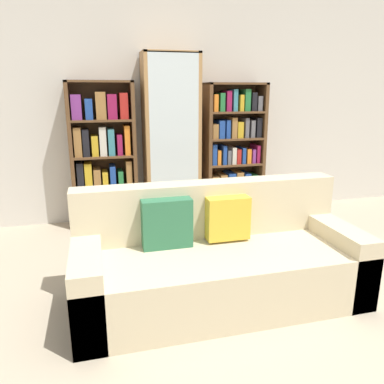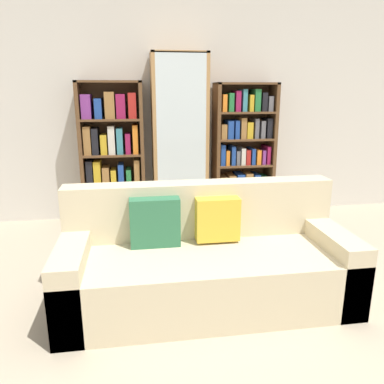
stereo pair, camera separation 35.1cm
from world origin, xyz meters
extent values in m
plane|color=tan|center=(0.00, 0.00, 0.00)|extent=(16.00, 16.00, 0.00)
cube|color=beige|center=(0.00, 2.80, 1.35)|extent=(6.98, 0.06, 2.70)
cube|color=beige|center=(0.05, 0.68, 0.20)|extent=(2.06, 0.83, 0.41)
cube|color=beige|center=(0.05, 1.00, 0.62)|extent=(2.06, 0.20, 0.43)
cube|color=beige|center=(-0.88, 0.68, 0.26)|extent=(0.20, 0.83, 0.53)
cube|color=beige|center=(0.98, 0.68, 0.26)|extent=(0.20, 0.83, 0.53)
cube|color=#2D6B47|center=(-0.31, 0.84, 0.59)|extent=(0.36, 0.12, 0.36)
cube|color=gold|center=(0.15, 0.84, 0.59)|extent=(0.32, 0.12, 0.32)
cube|color=brown|center=(-1.02, 2.59, 0.81)|extent=(0.04, 0.32, 1.61)
cube|color=brown|center=(-0.35, 2.59, 0.81)|extent=(0.04, 0.32, 1.61)
cube|color=brown|center=(-0.69, 2.59, 1.60)|extent=(0.71, 0.32, 0.02)
cube|color=brown|center=(-0.69, 2.59, 0.01)|extent=(0.71, 0.32, 0.02)
cube|color=brown|center=(-0.69, 2.74, 0.81)|extent=(0.71, 0.01, 1.61)
cube|color=brown|center=(-0.69, 2.59, 0.42)|extent=(0.63, 0.32, 0.02)
cube|color=brown|center=(-0.69, 2.59, 0.81)|extent=(0.63, 0.32, 0.02)
cube|color=brown|center=(-0.69, 2.59, 1.20)|extent=(0.63, 0.32, 0.02)
cube|color=olive|center=(-0.96, 2.58, 0.13)|extent=(0.05, 0.24, 0.22)
cube|color=#1E4293|center=(-0.90, 2.58, 0.17)|extent=(0.04, 0.24, 0.30)
cube|color=olive|center=(-0.84, 2.58, 0.15)|extent=(0.04, 0.24, 0.25)
cube|color=#8E1947|center=(-0.78, 2.58, 0.16)|extent=(0.04, 0.24, 0.28)
cube|color=#5B5B60|center=(-0.72, 2.58, 0.15)|extent=(0.05, 0.24, 0.26)
cube|color=#237038|center=(-0.66, 2.58, 0.17)|extent=(0.04, 0.24, 0.29)
cube|color=#8E1947|center=(-0.59, 2.58, 0.17)|extent=(0.05, 0.24, 0.29)
cube|color=black|center=(-0.54, 2.58, 0.15)|extent=(0.05, 0.24, 0.24)
cube|color=#7A3384|center=(-0.48, 2.58, 0.18)|extent=(0.04, 0.24, 0.32)
cube|color=#AD231E|center=(-0.41, 2.58, 0.14)|extent=(0.05, 0.24, 0.23)
cube|color=black|center=(-0.95, 2.58, 0.59)|extent=(0.07, 0.24, 0.32)
cube|color=gold|center=(-0.87, 2.58, 0.58)|extent=(0.08, 0.24, 0.31)
cube|color=olive|center=(-0.77, 2.58, 0.55)|extent=(0.08, 0.24, 0.24)
cube|color=gold|center=(-0.69, 2.58, 0.53)|extent=(0.06, 0.24, 0.21)
cube|color=#1E4293|center=(-0.60, 2.58, 0.56)|extent=(0.06, 0.24, 0.27)
cube|color=#237038|center=(-0.52, 2.58, 0.53)|extent=(0.05, 0.24, 0.21)
cube|color=olive|center=(-0.42, 2.58, 0.59)|extent=(0.06, 0.24, 0.32)
cube|color=olive|center=(-0.95, 2.58, 0.97)|extent=(0.08, 0.24, 0.31)
cube|color=black|center=(-0.87, 2.58, 0.96)|extent=(0.07, 0.24, 0.29)
cube|color=gold|center=(-0.78, 2.58, 0.93)|extent=(0.07, 0.24, 0.22)
cube|color=beige|center=(-0.69, 2.58, 0.97)|extent=(0.07, 0.24, 0.31)
cube|color=teal|center=(-0.60, 2.58, 0.96)|extent=(0.07, 0.24, 0.29)
cube|color=#8E1947|center=(-0.51, 2.58, 0.93)|extent=(0.05, 0.24, 0.23)
cube|color=orange|center=(-0.43, 2.58, 0.98)|extent=(0.06, 0.24, 0.32)
cube|color=#7A3384|center=(-0.94, 2.58, 1.34)|extent=(0.10, 0.24, 0.26)
cube|color=#1E4293|center=(-0.81, 2.58, 1.32)|extent=(0.08, 0.24, 0.22)
cube|color=olive|center=(-0.69, 2.58, 1.35)|extent=(0.11, 0.24, 0.29)
cube|color=#8E1947|center=(-0.57, 2.58, 1.34)|extent=(0.10, 0.24, 0.26)
cube|color=#AD231E|center=(-0.45, 2.58, 1.35)|extent=(0.09, 0.24, 0.28)
cube|color=#AD7F4C|center=(-0.21, 2.57, 0.96)|extent=(0.04, 0.36, 1.92)
cube|color=#AD7F4C|center=(0.37, 2.57, 0.96)|extent=(0.04, 0.36, 1.92)
cube|color=#AD7F4C|center=(0.08, 2.57, 1.91)|extent=(0.63, 0.36, 0.02)
cube|color=#AD7F4C|center=(0.08, 2.57, 0.01)|extent=(0.63, 0.36, 0.02)
cube|color=#AD7F4C|center=(0.08, 2.74, 0.96)|extent=(0.63, 0.01, 1.92)
cube|color=silver|center=(0.08, 2.39, 0.96)|extent=(0.55, 0.01, 1.89)
cube|color=#AD7F4C|center=(0.08, 2.57, 0.34)|extent=(0.55, 0.32, 0.02)
cube|color=#AD7F4C|center=(0.08, 2.57, 0.65)|extent=(0.55, 0.32, 0.02)
cube|color=#AD7F4C|center=(0.08, 2.57, 0.96)|extent=(0.55, 0.32, 0.02)
cube|color=#AD7F4C|center=(0.08, 2.57, 1.27)|extent=(0.55, 0.32, 0.02)
cube|color=#AD7F4C|center=(0.08, 2.57, 1.58)|extent=(0.55, 0.32, 0.02)
cylinder|color=silver|center=(-0.13, 2.59, 0.07)|extent=(0.01, 0.01, 0.08)
cone|color=silver|center=(-0.13, 2.59, 0.16)|extent=(0.06, 0.06, 0.10)
cylinder|color=silver|center=(-0.05, 2.56, 0.07)|extent=(0.01, 0.01, 0.08)
cone|color=silver|center=(-0.05, 2.56, 0.16)|extent=(0.06, 0.06, 0.10)
cylinder|color=silver|center=(0.04, 2.58, 0.07)|extent=(0.01, 0.01, 0.08)
cone|color=silver|center=(0.04, 2.58, 0.16)|extent=(0.06, 0.06, 0.10)
cylinder|color=silver|center=(0.12, 2.56, 0.07)|extent=(0.01, 0.01, 0.08)
cone|color=silver|center=(0.12, 2.56, 0.16)|extent=(0.06, 0.06, 0.10)
cylinder|color=silver|center=(0.21, 2.58, 0.07)|extent=(0.01, 0.01, 0.08)
cone|color=silver|center=(0.21, 2.58, 0.16)|extent=(0.06, 0.06, 0.10)
cylinder|color=silver|center=(0.29, 2.58, 0.07)|extent=(0.01, 0.01, 0.08)
cone|color=silver|center=(0.29, 2.58, 0.16)|extent=(0.06, 0.06, 0.10)
cylinder|color=silver|center=(-0.13, 2.56, 0.38)|extent=(0.01, 0.01, 0.07)
cone|color=silver|center=(-0.13, 2.56, 0.46)|extent=(0.06, 0.06, 0.09)
cylinder|color=silver|center=(-0.05, 2.59, 0.38)|extent=(0.01, 0.01, 0.07)
cone|color=silver|center=(-0.05, 2.59, 0.46)|extent=(0.06, 0.06, 0.09)
cylinder|color=silver|center=(0.04, 2.58, 0.38)|extent=(0.01, 0.01, 0.07)
cone|color=silver|center=(0.04, 2.58, 0.46)|extent=(0.06, 0.06, 0.09)
cylinder|color=silver|center=(0.12, 2.57, 0.38)|extent=(0.01, 0.01, 0.07)
cone|color=silver|center=(0.12, 2.57, 0.46)|extent=(0.06, 0.06, 0.09)
cylinder|color=silver|center=(0.21, 2.58, 0.38)|extent=(0.01, 0.01, 0.07)
cone|color=silver|center=(0.21, 2.58, 0.46)|extent=(0.06, 0.06, 0.09)
cylinder|color=silver|center=(0.29, 2.58, 0.38)|extent=(0.01, 0.01, 0.07)
cone|color=silver|center=(0.29, 2.58, 0.46)|extent=(0.06, 0.06, 0.09)
cylinder|color=silver|center=(-0.12, 2.55, 0.69)|extent=(0.01, 0.01, 0.06)
cone|color=silver|center=(-0.12, 2.55, 0.76)|extent=(0.07, 0.07, 0.08)
cylinder|color=silver|center=(-0.02, 2.55, 0.69)|extent=(0.01, 0.01, 0.06)
cone|color=silver|center=(-0.02, 2.55, 0.76)|extent=(0.07, 0.07, 0.08)
cylinder|color=silver|center=(0.08, 2.58, 0.69)|extent=(0.01, 0.01, 0.06)
cone|color=silver|center=(0.08, 2.58, 0.76)|extent=(0.07, 0.07, 0.08)
cylinder|color=silver|center=(0.18, 2.58, 0.69)|extent=(0.01, 0.01, 0.06)
cone|color=silver|center=(0.18, 2.58, 0.76)|extent=(0.07, 0.07, 0.08)
cylinder|color=silver|center=(0.28, 2.56, 0.69)|extent=(0.01, 0.01, 0.06)
cone|color=silver|center=(0.28, 2.56, 0.76)|extent=(0.07, 0.07, 0.08)
cylinder|color=silver|center=(-0.09, 2.58, 1.00)|extent=(0.01, 0.01, 0.06)
cone|color=silver|center=(-0.09, 2.58, 1.07)|extent=(0.09, 0.09, 0.08)
cylinder|color=silver|center=(0.08, 2.58, 1.00)|extent=(0.01, 0.01, 0.06)
cone|color=silver|center=(0.08, 2.58, 1.07)|extent=(0.09, 0.09, 0.08)
cylinder|color=silver|center=(0.25, 2.56, 1.00)|extent=(0.01, 0.01, 0.06)
cone|color=silver|center=(0.25, 2.56, 1.07)|extent=(0.09, 0.09, 0.08)
cylinder|color=silver|center=(-0.12, 2.58, 1.32)|extent=(0.01, 0.01, 0.09)
cone|color=silver|center=(-0.12, 2.58, 1.42)|extent=(0.07, 0.07, 0.10)
cylinder|color=silver|center=(-0.02, 2.56, 1.32)|extent=(0.01, 0.01, 0.09)
cone|color=silver|center=(-0.02, 2.56, 1.42)|extent=(0.07, 0.07, 0.10)
cylinder|color=silver|center=(0.08, 2.59, 1.32)|extent=(0.01, 0.01, 0.09)
cone|color=silver|center=(0.08, 2.59, 1.42)|extent=(0.07, 0.07, 0.10)
cylinder|color=silver|center=(0.18, 2.59, 1.32)|extent=(0.01, 0.01, 0.09)
cone|color=silver|center=(0.18, 2.59, 1.42)|extent=(0.07, 0.07, 0.10)
cylinder|color=silver|center=(0.28, 2.57, 1.32)|extent=(0.01, 0.01, 0.09)
cone|color=silver|center=(0.28, 2.57, 1.42)|extent=(0.07, 0.07, 0.10)
cylinder|color=silver|center=(-0.11, 2.55, 1.63)|extent=(0.01, 0.01, 0.07)
cone|color=silver|center=(-0.11, 2.55, 1.71)|extent=(0.09, 0.09, 0.09)
cylinder|color=silver|center=(0.02, 2.56, 1.63)|extent=(0.01, 0.01, 0.07)
cone|color=silver|center=(0.02, 2.56, 1.71)|extent=(0.09, 0.09, 0.09)
cylinder|color=silver|center=(0.14, 2.56, 1.63)|extent=(0.01, 0.01, 0.07)
cone|color=silver|center=(0.14, 2.56, 1.71)|extent=(0.09, 0.09, 0.09)
cylinder|color=silver|center=(0.27, 2.58, 1.63)|extent=(0.01, 0.01, 0.07)
cone|color=silver|center=(0.27, 2.58, 1.71)|extent=(0.09, 0.09, 0.09)
cube|color=brown|center=(0.51, 2.59, 0.80)|extent=(0.04, 0.32, 1.60)
cube|color=brown|center=(1.19, 2.59, 0.80)|extent=(0.04, 0.32, 1.60)
cube|color=brown|center=(0.85, 2.59, 1.59)|extent=(0.72, 0.32, 0.02)
cube|color=brown|center=(0.85, 2.59, 0.01)|extent=(0.72, 0.32, 0.02)
cube|color=brown|center=(0.85, 2.74, 0.80)|extent=(0.72, 0.01, 1.60)
cube|color=brown|center=(0.85, 2.59, 0.33)|extent=(0.64, 0.32, 0.02)
cube|color=brown|center=(0.85, 2.59, 0.64)|extent=(0.64, 0.32, 0.02)
cube|color=brown|center=(0.85, 2.59, 0.95)|extent=(0.64, 0.32, 0.02)
cube|color=brown|center=(0.85, 2.59, 1.26)|extent=(0.64, 0.32, 0.02)
cube|color=gold|center=(0.59, 2.58, 0.11)|extent=(0.05, 0.24, 0.18)
cube|color=#237038|center=(0.68, 2.58, 0.13)|extent=(0.06, 0.24, 0.22)
cube|color=#5B5B60|center=(0.77, 2.58, 0.14)|extent=(0.08, 0.24, 0.22)
cube|color=#AD231E|center=(0.85, 2.58, 0.12)|extent=(0.07, 0.24, 0.19)
cube|color=teal|center=(0.94, 2.58, 0.12)|extent=(0.06, 0.24, 0.19)
cube|color=olive|center=(1.03, 2.58, 0.11)|extent=(0.07, 0.24, 0.18)
cube|color=black|center=(1.12, 2.58, 0.12)|extent=(0.06, 0.24, 0.19)
cube|color=olive|center=(0.60, 2.58, 0.43)|extent=(0.08, 0.24, 0.17)
cube|color=olive|center=(0.70, 2.58, 0.44)|extent=(0.08, 0.24, 0.18)
cube|color=#1E4293|center=(0.80, 2.58, 0.44)|extent=(0.09, 0.24, 0.19)
cube|color=olive|center=(0.91, 2.58, 0.45)|extent=(0.09, 0.24, 0.20)
cube|color=#1E4293|center=(1.01, 2.58, 0.44)|extent=(0.07, 0.24, 0.18)
cube|color=#237038|center=(1.11, 2.58, 0.42)|extent=(0.08, 0.24, 0.16)
cube|color=#1E4293|center=(0.58, 2.58, 0.78)|extent=(0.05, 0.24, 0.24)
cube|color=orange|center=(0.63, 2.58, 0.74)|extent=(0.04, 0.24, 0.17)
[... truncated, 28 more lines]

